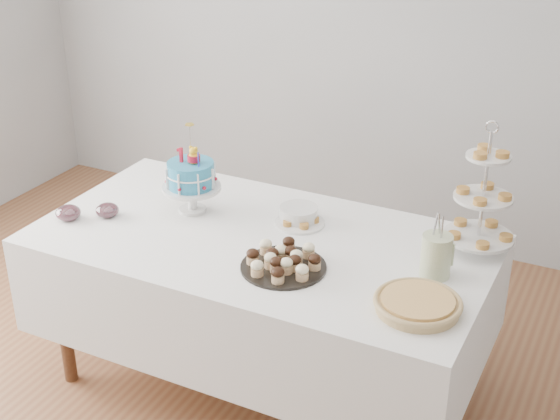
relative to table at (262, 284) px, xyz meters
The scene contains 11 objects.
walls 0.86m from the table, 90.00° to the right, with size 5.04×4.04×2.70m.
table is the anchor object (origin of this frame).
birthday_cake 0.53m from the table, 167.49° to the left, with size 0.26×0.26×0.41m.
cupcake_tray 0.38m from the table, 43.11° to the right, with size 0.34×0.34×0.08m.
pie 0.84m from the table, 17.39° to the right, with size 0.32×0.32×0.05m.
tiered_stand 1.01m from the table, 20.06° to the left, with size 0.29×0.29×0.56m.
plate_stack 0.35m from the table, 70.81° to the left, with size 0.17×0.17×0.07m.
pastry_plate 0.32m from the table, 64.03° to the left, with size 0.22×0.22×0.03m.
jam_bowl_a 0.91m from the table, 164.83° to the right, with size 0.11×0.11×0.07m.
jam_bowl_b 0.76m from the table, 169.88° to the right, with size 0.10×0.10×0.06m.
utensil_pitcher 0.81m from the table, ahead, with size 0.12×0.12×0.26m.
Camera 1 is at (1.37, -2.26, 2.32)m, focal length 50.00 mm.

